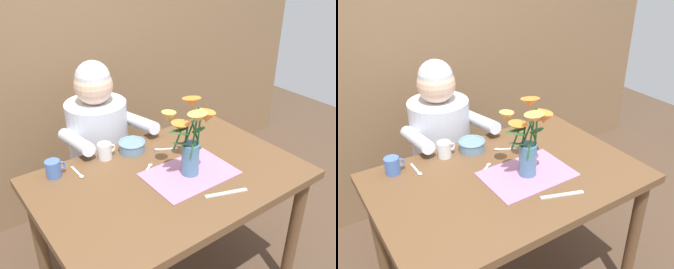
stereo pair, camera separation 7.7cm
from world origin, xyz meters
The scene contains 12 objects.
wood_panel_backdrop centered at (0.00, 1.05, 1.25)m, with size 4.00×0.10×2.50m, color brown.
dining_table centered at (0.00, 0.00, 0.64)m, with size 1.20×0.80×0.74m.
seated_person centered at (-0.05, 0.62, 0.56)m, with size 0.45×0.47×1.14m.
striped_placemat centered at (0.08, -0.05, 0.74)m, with size 0.40×0.28×0.01m, color #B275A3.
flower_vase centered at (0.08, -0.04, 0.94)m, with size 0.23×0.24×0.35m.
ceramic_bowl centered at (-0.03, 0.29, 0.77)m, with size 0.14×0.14×0.06m.
dinner_knife centered at (0.11, -0.25, 0.74)m, with size 0.19×0.02×0.01m, color silver.
coffee_cup centered at (-0.17, 0.31, 0.78)m, with size 0.09×0.07×0.08m.
ceramic_mug centered at (-0.43, 0.30, 0.78)m, with size 0.09×0.07×0.08m.
spoon_0 centered at (0.10, 0.21, 0.74)m, with size 0.11×0.07×0.01m.
spoon_1 centered at (-0.33, 0.25, 0.74)m, with size 0.02×0.12×0.01m.
spoon_2 centered at (-0.05, 0.10, 0.74)m, with size 0.11×0.08×0.01m.
Camera 2 is at (-0.79, -1.17, 1.69)m, focal length 39.74 mm.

